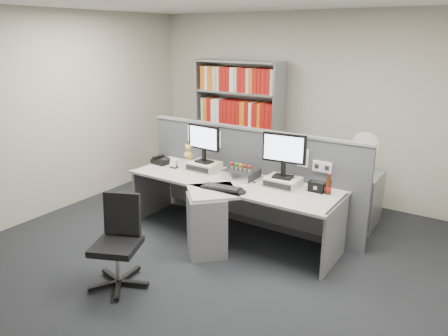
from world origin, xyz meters
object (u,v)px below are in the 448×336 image
Objects in this scene: cola_bottle at (328,186)px; desk_fan at (365,148)px; monitor_left at (204,140)px; keyboard at (222,188)px; desk at (221,207)px; monitor_right at (284,152)px; speaker at (317,187)px; shelving_unit at (239,127)px; filing_cabinet at (360,199)px; desk_phone at (161,161)px; office_chair at (119,239)px; desk_calendar at (174,164)px; mouse at (243,192)px; desktop_pc at (241,173)px.

desk_fan is at bearing 84.37° from cola_bottle.
keyboard is (0.57, -0.46, -0.37)m from monitor_left.
desk is 5.45× the size of monitor_left.
speaker is at bearing 5.54° from monitor_right.
shelving_unit is at bearing 116.39° from keyboard.
keyboard is 1.91m from filing_cabinet.
office_chair is (0.78, -1.53, -0.28)m from desk_phone.
keyboard is at bearing -138.46° from monitor_right.
desk_fan is (0.10, 0.98, 0.23)m from cola_bottle.
shelving_unit is (-1.48, 1.47, -0.15)m from monitor_right.
monitor_right is 0.80m from keyboard.
desk_calendar is 1.58m from office_chair.
desk_calendar is 0.06× the size of shelving_unit.
keyboard is 1.89m from desk_fan.
desk_calendar reaches higher than desk.
monitor_left is 1.03m from mouse.
filing_cabinet is (0.10, 0.98, -0.46)m from cola_bottle.
speaker is 2.36m from shelving_unit.
filing_cabinet is 3.07m from office_chair.
desk_calendar is (-1.48, -0.15, -0.35)m from monitor_right.
desk_fan is at bearing 59.53° from mouse.
desk_calendar is (-0.89, 0.23, 0.31)m from desk.
mouse is 0.82m from speaker.
cola_bottle reaches higher than keyboard.
desk_calendar is 2.43m from filing_cabinet.
office_chair is (0.14, -1.62, -0.63)m from monitor_left.
filing_cabinet is (0.22, 0.98, -0.43)m from speaker.
keyboard is 4.34× the size of mouse.
monitor_left is 1.74m from office_chair.
desktop_pc is 1.60m from filing_cabinet.
monitor_right is at bearing -175.69° from cola_bottle.
office_chair reaches higher than desk_phone.
office_chair is (-1.58, -2.63, -0.56)m from desk_fan.
cola_bottle is at bearing 4.31° from monitor_right.
shelving_unit reaches higher than filing_cabinet.
monitor_right is 4.30× the size of desk_calendar.
desk_calendar is (0.27, -0.06, 0.01)m from desk_phone.
desk is 0.98m from desk_calendar.
desk_calendar is at bearing -89.74° from shelving_unit.
desk_phone is 0.12× the size of shelving_unit.
desktop_pc is at bearing 4.24° from desk_phone.
cola_bottle is (0.77, 0.50, 0.07)m from mouse.
mouse is 0.61× the size of speaker.
shelving_unit reaches higher than desk_calendar.
shelving_unit is 3.77× the size of desk_fan.
monitor_left is 0.52m from desk_calendar.
desk_phone is 1.04× the size of cola_bottle.
shelving_unit reaches higher than monitor_left.
cola_bottle is at bearing -35.43° from shelving_unit.
desk_phone is (-1.19, -0.09, -0.01)m from desktop_pc.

